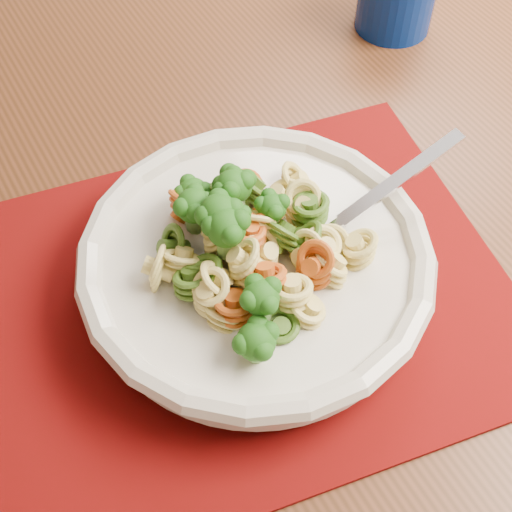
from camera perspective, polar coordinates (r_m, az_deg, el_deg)
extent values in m
cube|color=#532A17|center=(0.62, -4.33, 2.50)|extent=(1.55, 1.20, 0.04)
cube|color=#532A17|center=(1.38, 13.04, 13.39)|extent=(0.09, 0.09, 0.72)
cube|color=#610407|center=(0.55, -1.44, -3.40)|extent=(0.44, 0.35, 0.00)
cylinder|color=beige|center=(0.55, 0.00, -2.16)|extent=(0.11, 0.11, 0.01)
cylinder|color=beige|center=(0.53, 0.00, -0.99)|extent=(0.25, 0.25, 0.03)
torus|color=beige|center=(0.52, 0.00, -0.01)|extent=(0.27, 0.27, 0.02)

